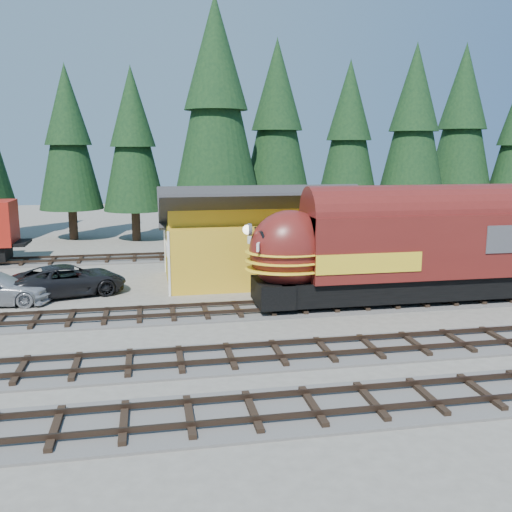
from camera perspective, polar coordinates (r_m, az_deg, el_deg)
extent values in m
plane|color=#6B665B|center=(23.79, 6.87, -7.85)|extent=(120.00, 120.00, 0.00)
cube|color=#4C4947|center=(31.49, 22.26, -3.89)|extent=(68.00, 3.20, 0.08)
cube|color=#38281E|center=(30.86, 23.01, -3.83)|extent=(68.00, 0.08, 0.16)
cube|color=#38281E|center=(32.03, 21.59, -3.22)|extent=(68.00, 0.08, 0.16)
cube|color=#4C4947|center=(40.29, -14.89, -0.39)|extent=(32.00, 3.20, 0.08)
cube|color=#38281E|center=(39.55, -14.98, -0.29)|extent=(32.00, 0.08, 0.16)
cube|color=#38281E|center=(40.96, -14.84, 0.09)|extent=(32.00, 0.08, 0.16)
cube|color=gold|center=(33.23, 1.49, 0.58)|extent=(12.00, 6.00, 3.40)
cube|color=gold|center=(32.89, 1.51, 4.73)|extent=(11.88, 3.30, 1.44)
cube|color=white|center=(31.44, -8.94, 0.80)|extent=(0.06, 2.40, 0.60)
cone|color=black|center=(49.91, -18.29, 11.24)|extent=(5.17, 5.17, 11.78)
cone|color=black|center=(47.93, -12.23, 11.39)|extent=(5.07, 5.07, 11.56)
cone|color=black|center=(46.32, -4.04, 15.42)|extent=(6.94, 6.94, 15.80)
cone|color=black|center=(49.43, 2.11, 13.31)|extent=(5.98, 5.98, 13.62)
cone|color=black|center=(51.67, 9.28, 12.11)|extent=(5.45, 5.45, 12.42)
cone|color=black|center=(52.82, 15.51, 12.73)|extent=(5.96, 5.96, 13.57)
cone|color=black|center=(57.56, 19.94, 12.59)|extent=(6.14, 6.14, 13.99)
cube|color=black|center=(29.37, 15.95, -2.80)|extent=(14.46, 2.59, 1.12)
cube|color=maroon|center=(29.34, 17.57, 1.24)|extent=(13.19, 3.04, 3.04)
ellipsoid|color=maroon|center=(26.68, 3.40, 0.60)|extent=(3.86, 2.98, 3.75)
cube|color=#38383A|center=(31.24, 23.69, 2.04)|extent=(4.06, 3.10, 1.32)
sphere|color=white|center=(26.11, -0.87, 2.65)|extent=(0.45, 0.45, 0.45)
imported|color=black|center=(31.22, -18.20, -2.30)|extent=(6.29, 4.13, 1.61)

